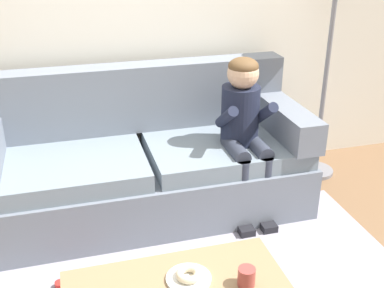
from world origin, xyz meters
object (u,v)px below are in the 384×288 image
object	(u,v)px
couch	(145,163)
person_child	(244,123)
toy_controller	(75,283)
mug	(246,277)
donut	(189,274)

from	to	relation	value
couch	person_child	size ratio (longest dim) A/B	2.02
person_child	toy_controller	xyz separation A→B (m)	(-1.20, -0.53, -0.65)
person_child	mug	bearing A→B (deg)	-110.32
person_child	mug	xyz separation A→B (m)	(-0.44, -1.18, -0.24)
donut	mug	distance (m)	0.26
mug	couch	bearing A→B (deg)	98.54
donut	person_child	bearing A→B (deg)	57.83
couch	donut	world-z (taller)	couch
couch	donut	size ratio (longest dim) A/B	18.51
donut	mug	world-z (taller)	mug
couch	mug	xyz separation A→B (m)	(0.21, -1.40, 0.08)
donut	toy_controller	size ratio (longest dim) A/B	0.53
person_child	couch	bearing A→B (deg)	161.92
person_child	donut	world-z (taller)	person_child
couch	toy_controller	bearing A→B (deg)	-126.73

